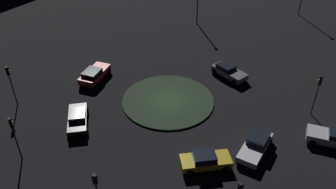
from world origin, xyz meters
name	(u,v)px	position (x,y,z in m)	size (l,w,h in m)	color
ground_plane	(168,101)	(0.00, 0.00, 0.00)	(117.17, 117.17, 0.00)	black
roundabout_island	(168,100)	(0.00, 0.00, 0.08)	(9.53, 9.53, 0.17)	#263823
car_yellow	(205,160)	(7.43, 6.18, 0.74)	(3.55, 4.44, 1.44)	gold
car_red	(94,74)	(-0.75, -9.16, 0.78)	(4.27, 2.11, 1.47)	red
car_black	(77,118)	(6.58, -6.61, 0.71)	(4.56, 3.70, 1.37)	black
car_grey	(229,71)	(-6.90, 4.72, 0.74)	(3.51, 4.46, 1.39)	slate
car_silver	(334,137)	(0.69, 15.96, 0.76)	(2.11, 4.41, 1.45)	silver
car_white	(256,145)	(4.08, 9.72, 0.72)	(4.69, 2.62, 1.40)	white
traffic_light_north	(318,88)	(-3.14, 13.95, 3.13)	(0.34, 0.38, 4.41)	#2D2D2D
traffic_light_east	(96,185)	(14.36, 0.29, 2.71)	(0.36, 0.30, 3.79)	#2D2D2D
traffic_light_southeast	(13,131)	(12.19, -8.56, 3.11)	(0.39, 0.37, 4.38)	#2D2D2D
traffic_light_southeast_near	(10,78)	(6.15, -14.18, 3.17)	(0.36, 0.39, 4.48)	#2D2D2D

